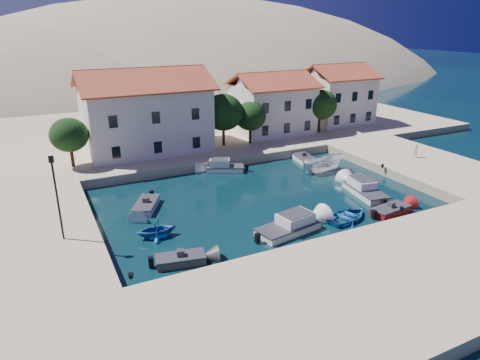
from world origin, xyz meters
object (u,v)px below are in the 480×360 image
(building_mid, at_px, (272,102))
(pedestrian, at_px, (416,150))
(building_right, at_px, (337,93))
(rowboat_south, at_px, (348,219))
(cabin_cruiser_east, at_px, (365,190))
(cabin_cruiser_south, at_px, (288,227))
(boat_east, at_px, (323,172))
(lamppost, at_px, (56,190))
(building_left, at_px, (145,109))

(building_mid, bearing_deg, pedestrian, -63.98)
(building_right, bearing_deg, rowboat_south, -126.10)
(cabin_cruiser_east, bearing_deg, cabin_cruiser_south, 117.09)
(building_right, distance_m, rowboat_south, 33.77)
(rowboat_south, bearing_deg, boat_east, -42.20)
(cabin_cruiser_south, height_order, boat_east, cabin_cruiser_south)
(lamppost, height_order, rowboat_south, lamppost)
(cabin_cruiser_east, distance_m, boat_east, 7.32)
(building_right, height_order, pedestrian, building_right)
(building_right, relative_size, rowboat_south, 2.22)
(building_left, relative_size, pedestrian, 8.60)
(building_right, bearing_deg, lamppost, -152.07)
(cabin_cruiser_east, distance_m, pedestrian, 12.18)
(building_mid, xyz_separation_m, cabin_cruiser_south, (-13.38, -25.63, -4.75))
(building_left, xyz_separation_m, lamppost, (-11.50, -20.00, -1.18))
(building_mid, distance_m, rowboat_south, 27.52)
(cabin_cruiser_east, xyz_separation_m, pedestrian, (11.25, 4.46, 1.38))
(cabin_cruiser_south, relative_size, boat_east, 1.09)
(building_mid, relative_size, pedestrian, 6.14)
(building_right, distance_m, cabin_cruiser_south, 37.12)
(rowboat_south, relative_size, pedestrian, 2.49)
(rowboat_south, distance_m, pedestrian, 18.33)
(building_mid, xyz_separation_m, pedestrian, (8.71, -17.85, -3.37))
(rowboat_south, relative_size, boat_east, 0.83)
(rowboat_south, bearing_deg, cabin_cruiser_south, 71.89)
(building_left, xyz_separation_m, boat_east, (15.93, -14.01, -5.94))
(building_left, relative_size, lamppost, 2.36)
(building_mid, bearing_deg, building_right, 4.76)
(cabin_cruiser_south, xyz_separation_m, cabin_cruiser_east, (10.84, 3.33, 0.00))
(rowboat_south, distance_m, cabin_cruiser_east, 6.27)
(building_left, relative_size, cabin_cruiser_south, 2.63)
(building_right, bearing_deg, building_mid, -175.24)
(lamppost, xyz_separation_m, cabin_cruiser_south, (16.12, -4.63, -4.28))
(building_right, bearing_deg, cabin_cruiser_south, -133.62)
(building_mid, distance_m, boat_east, 16.03)
(lamppost, relative_size, pedestrian, 3.64)
(building_right, xyz_separation_m, rowboat_south, (-19.63, -26.92, -5.47))
(building_right, distance_m, boat_east, 22.01)
(cabin_cruiser_east, height_order, pedestrian, pedestrian)
(cabin_cruiser_south, bearing_deg, lamppost, 153.89)
(building_left, xyz_separation_m, rowboat_south, (10.37, -24.92, -5.94))
(rowboat_south, distance_m, boat_east, 12.25)
(building_mid, xyz_separation_m, building_right, (12.00, 1.00, 0.25))
(building_right, relative_size, cabin_cruiser_south, 1.69)
(boat_east, bearing_deg, rowboat_south, 152.35)
(building_right, height_order, boat_east, building_right)
(building_right, xyz_separation_m, lamppost, (-41.50, -22.00, -0.72))
(rowboat_south, xyz_separation_m, pedestrian, (16.35, 8.08, 1.85))
(building_right, height_order, rowboat_south, building_right)
(building_left, distance_m, cabin_cruiser_east, 26.89)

